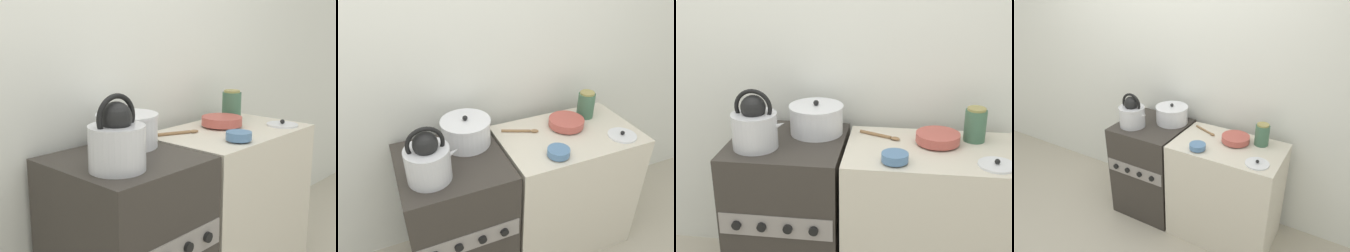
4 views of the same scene
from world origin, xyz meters
The scene contains 11 objects.
ground_plane centered at (0.00, 0.00, 0.00)m, with size 12.00×12.00×0.00m, color #B2A893.
wall_back centered at (0.00, 0.63, 1.25)m, with size 7.00×0.06×2.50m.
stove centered at (0.00, 0.28, 0.42)m, with size 0.56×0.58×0.84m.
counter centered at (0.71, 0.26, 0.42)m, with size 0.82×0.52×0.84m.
kettle centered at (-0.12, 0.18, 0.95)m, with size 0.26×0.21×0.29m.
cooking_pot centered at (0.13, 0.40, 0.91)m, with size 0.28×0.28×0.18m.
enamel_bowl centered at (0.73, 0.33, 0.87)m, with size 0.21×0.21×0.05m.
small_ceramic_bowl centered at (0.54, 0.09, 0.86)m, with size 0.12×0.12×0.05m.
storage_jar centered at (0.91, 0.40, 0.92)m, with size 0.11×0.11×0.17m.
loose_pot_lid centered at (0.98, 0.12, 0.84)m, with size 0.16×0.16×0.03m.
wooden_spoon centered at (0.47, 0.38, 0.84)m, with size 0.21×0.11×0.02m.
Camera 4 is at (1.48, -1.77, 2.02)m, focal length 35.00 mm.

